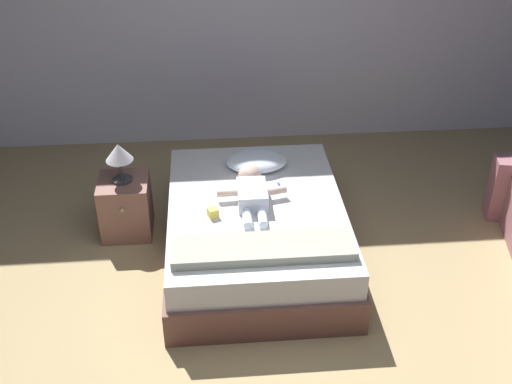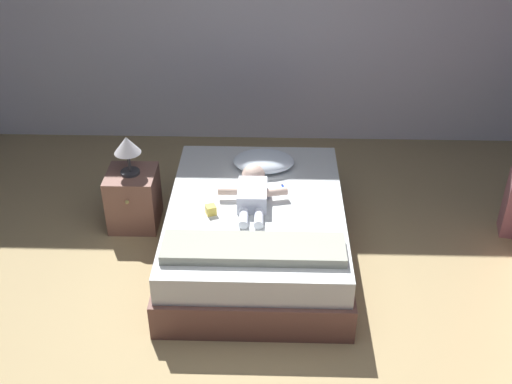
% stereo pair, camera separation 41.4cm
% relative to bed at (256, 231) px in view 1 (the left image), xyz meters
% --- Properties ---
extents(ground_plane, '(8.00, 8.00, 0.00)m').
position_rel_bed_xyz_m(ground_plane, '(0.14, -1.07, -0.23)').
color(ground_plane, tan).
extents(bed, '(1.29, 1.75, 0.46)m').
position_rel_bed_xyz_m(bed, '(0.00, 0.00, 0.00)').
color(bed, brown).
rests_on(bed, ground_plane).
extents(pillow, '(0.47, 0.33, 0.12)m').
position_rel_bed_xyz_m(pillow, '(0.05, 0.50, 0.30)').
color(pillow, silver).
rests_on(pillow, bed).
extents(baby, '(0.50, 0.63, 0.17)m').
position_rel_bed_xyz_m(baby, '(-0.03, 0.07, 0.31)').
color(baby, white).
rests_on(baby, bed).
extents(toothbrush, '(0.04, 0.14, 0.02)m').
position_rel_bed_xyz_m(toothbrush, '(0.20, 0.20, 0.24)').
color(toothbrush, blue).
rests_on(toothbrush, bed).
extents(nightstand, '(0.38, 0.41, 0.46)m').
position_rel_bed_xyz_m(nightstand, '(-0.97, 0.39, 0.00)').
color(nightstand, '#80574B').
rests_on(nightstand, ground_plane).
extents(lamp, '(0.20, 0.20, 0.31)m').
position_rel_bed_xyz_m(lamp, '(-0.97, 0.39, 0.46)').
color(lamp, '#333338').
rests_on(lamp, nightstand).
extents(blanket, '(1.16, 0.29, 0.06)m').
position_rel_bed_xyz_m(blanket, '(0.00, -0.55, 0.27)').
color(blanket, '#9DA090').
rests_on(blanket, bed).
extents(toy_block, '(0.09, 0.09, 0.07)m').
position_rel_bed_xyz_m(toy_block, '(-0.31, -0.13, 0.27)').
color(toy_block, '#E5C64B').
rests_on(toy_block, bed).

